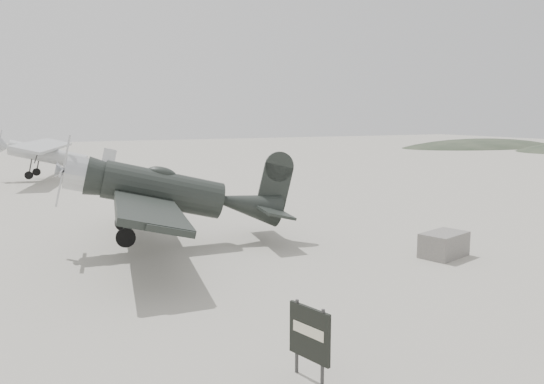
{
  "coord_description": "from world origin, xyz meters",
  "views": [
    {
      "loc": [
        -9.9,
        -15.83,
        4.59
      ],
      "look_at": [
        -0.83,
        3.22,
        1.5
      ],
      "focal_mm": 35.0,
      "sensor_mm": 36.0,
      "label": 1
    }
  ],
  "objects_px": {
    "sign_board": "(309,335)",
    "lowwing_monoplane": "(174,193)",
    "highwing_monoplane": "(53,153)",
    "equipment_block": "(444,245)"
  },
  "relations": [
    {
      "from": "sign_board",
      "to": "lowwing_monoplane",
      "type": "bearing_deg",
      "value": 71.74
    },
    {
      "from": "lowwing_monoplane",
      "to": "equipment_block",
      "type": "height_order",
      "value": "lowwing_monoplane"
    },
    {
      "from": "lowwing_monoplane",
      "to": "sign_board",
      "type": "height_order",
      "value": "lowwing_monoplane"
    },
    {
      "from": "equipment_block",
      "to": "sign_board",
      "type": "relative_size",
      "value": 1.17
    },
    {
      "from": "equipment_block",
      "to": "sign_board",
      "type": "distance_m",
      "value": 9.49
    },
    {
      "from": "equipment_block",
      "to": "sign_board",
      "type": "bearing_deg",
      "value": -146.95
    },
    {
      "from": "highwing_monoplane",
      "to": "sign_board",
      "type": "relative_size",
      "value": 8.05
    },
    {
      "from": "highwing_monoplane",
      "to": "equipment_block",
      "type": "xyz_separation_m",
      "value": [
        10.19,
        -27.4,
        -1.54
      ]
    },
    {
      "from": "lowwing_monoplane",
      "to": "equipment_block",
      "type": "xyz_separation_m",
      "value": [
        7.53,
        -5.08,
        -1.5
      ]
    },
    {
      "from": "highwing_monoplane",
      "to": "sign_board",
      "type": "distance_m",
      "value": 32.67
    }
  ]
}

